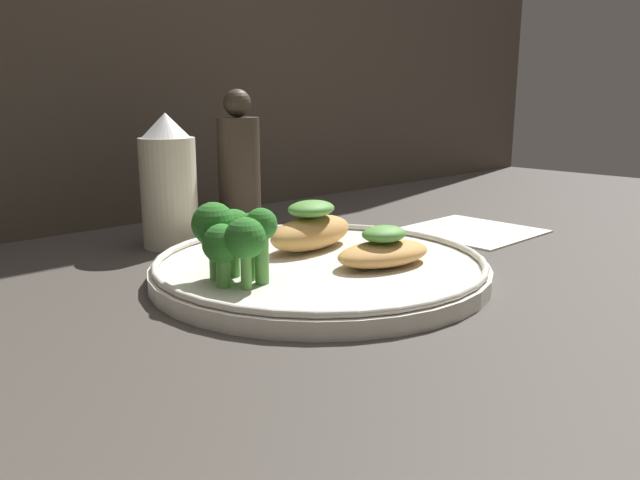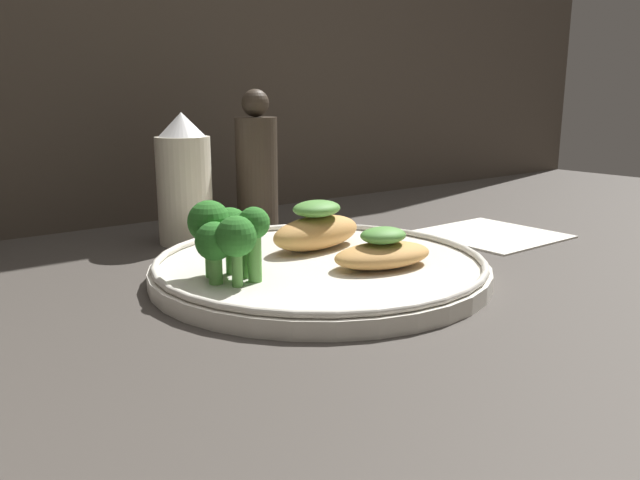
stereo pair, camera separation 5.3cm
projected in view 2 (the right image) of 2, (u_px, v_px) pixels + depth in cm
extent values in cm
cube|color=#3D3833|center=(320.00, 283.00, 54.43)|extent=(180.00, 180.00, 1.00)
cylinder|color=silver|center=(320.00, 270.00, 54.16)|extent=(29.11, 29.11, 1.40)
torus|color=silver|center=(320.00, 259.00, 53.93)|extent=(28.51, 28.51, 0.60)
ellipsoid|color=tan|center=(383.00, 255.00, 52.38)|extent=(9.68, 6.48, 2.05)
ellipsoid|color=#518E3D|center=(383.00, 235.00, 51.99)|extent=(4.56, 3.90, 1.37)
ellipsoid|color=tan|center=(317.00, 233.00, 58.46)|extent=(10.56, 5.63, 3.10)
ellipsoid|color=#518E3D|center=(317.00, 209.00, 57.94)|extent=(5.32, 4.47, 1.50)
cylinder|color=#569942|center=(244.00, 259.00, 49.36)|extent=(0.77, 0.77, 2.96)
sphere|color=#286B23|center=(243.00, 229.00, 48.81)|extent=(2.78, 2.78, 2.78)
cylinder|color=#569942|center=(231.00, 258.00, 50.33)|extent=(0.84, 0.84, 2.68)
sphere|color=#286B23|center=(230.00, 228.00, 49.76)|extent=(3.26, 3.26, 3.26)
cylinder|color=#569942|center=(211.00, 257.00, 49.43)|extent=(0.89, 0.89, 3.28)
sphere|color=#286B23|center=(209.00, 222.00, 48.79)|extent=(3.40, 3.40, 3.40)
cylinder|color=#569942|center=(215.00, 269.00, 47.74)|extent=(1.04, 1.04, 2.32)
sphere|color=#286B23|center=(214.00, 241.00, 47.24)|extent=(2.99, 2.99, 2.99)
cylinder|color=#569942|center=(237.00, 269.00, 46.93)|extent=(0.82, 0.82, 2.81)
sphere|color=#286B23|center=(236.00, 236.00, 46.36)|extent=(3.11, 3.11, 3.11)
cylinder|color=#569942|center=(255.00, 258.00, 48.10)|extent=(1.08, 1.08, 3.78)
sphere|color=#286B23|center=(254.00, 223.00, 47.48)|extent=(2.48, 2.48, 2.48)
cylinder|color=beige|center=(185.00, 191.00, 66.00)|extent=(5.76, 5.76, 11.33)
cone|color=white|center=(181.00, 124.00, 64.43)|extent=(4.90, 4.90, 2.49)
cylinder|color=#382D23|center=(257.00, 176.00, 71.20)|extent=(4.74, 4.74, 13.13)
sphere|color=#382D23|center=(255.00, 103.00, 69.36)|extent=(3.08, 3.08, 3.08)
cube|color=silver|center=(491.00, 234.00, 70.68)|extent=(13.51, 13.51, 0.40)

